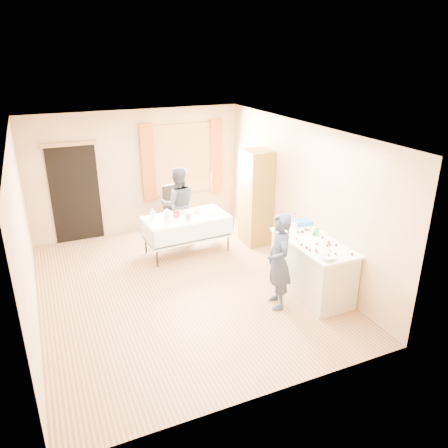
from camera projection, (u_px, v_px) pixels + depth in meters
name	position (u px, v px, depth m)	size (l,w,h in m)	color
floor	(182.00, 287.00, 7.36)	(4.50, 5.50, 0.02)	#9E7047
ceiling	(175.00, 131.00, 6.38)	(4.50, 5.50, 0.02)	white
wall_back	(137.00, 172.00, 9.21)	(4.50, 0.02, 2.60)	tan
wall_front	(262.00, 300.00, 4.53)	(4.50, 0.02, 2.60)	tan
wall_left	(23.00, 238.00, 6.02)	(0.02, 5.50, 2.60)	tan
wall_right	(300.00, 196.00, 7.72)	(0.02, 5.50, 2.60)	tan
window_frame	(183.00, 159.00, 9.48)	(1.32, 0.06, 1.52)	olive
window_pane	(183.00, 159.00, 9.47)	(1.20, 0.02, 1.40)	white
curtain_left	(148.00, 163.00, 9.14)	(0.28, 0.06, 1.65)	#954919
curtain_right	(217.00, 156.00, 9.73)	(0.28, 0.06, 1.65)	#954919
doorway	(75.00, 194.00, 8.81)	(0.95, 0.04, 2.00)	black
door_lintel	(69.00, 144.00, 8.41)	(1.05, 0.06, 0.08)	olive
cabinet	(256.00, 198.00, 8.71)	(0.50, 0.60, 1.92)	brown
counter	(312.00, 267.00, 7.04)	(0.73, 1.54, 0.91)	#BBB397
party_table	(187.00, 231.00, 8.45)	(1.67, 0.93, 0.75)	black
chair	(177.00, 219.00, 9.41)	(0.50, 0.50, 1.05)	black
girl	(279.00, 261.00, 6.54)	(0.47, 0.62, 1.52)	#1E293E
woman	(179.00, 204.00, 8.90)	(0.86, 0.74, 1.55)	black
soda_can	(317.00, 232.00, 7.04)	(0.07, 0.07, 0.12)	#149B4E
mixing_bowl	(327.00, 257.00, 6.27)	(0.25, 0.25, 0.06)	white
foam_block	(292.00, 226.00, 7.37)	(0.15, 0.10, 0.08)	white
blue_basket	(303.00, 222.00, 7.50)	(0.30, 0.20, 0.08)	blue
pitcher	(167.00, 217.00, 8.02)	(0.11, 0.11, 0.22)	silver
cup_red	(177.00, 215.00, 8.28)	(0.16, 0.16, 0.10)	#B11F41
cup_rainbow	(188.00, 217.00, 8.16)	(0.12, 0.12, 0.10)	red
small_bowl	(197.00, 211.00, 8.55)	(0.19, 0.19, 0.06)	white
pastry_tray	(213.00, 213.00, 8.47)	(0.28, 0.20, 0.02)	white
bottle	(153.00, 213.00, 8.22)	(0.11, 0.11, 0.19)	white
cake_balls	(314.00, 241.00, 6.83)	(0.53, 1.13, 0.04)	#3F2314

